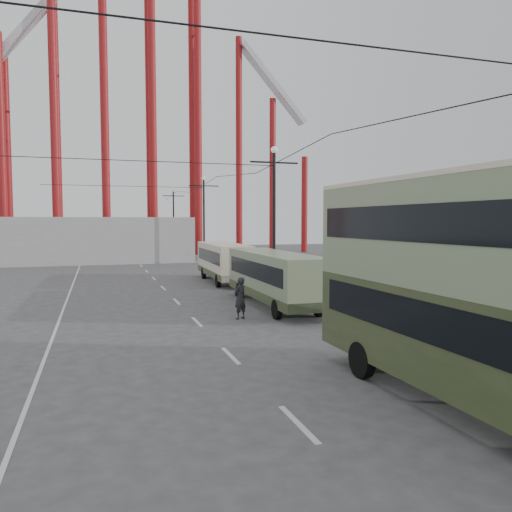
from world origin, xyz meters
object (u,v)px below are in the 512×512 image
object	(u,v)px
single_decker_cream	(224,260)
pedestrian	(240,298)
double_decker_bus	(473,278)
single_decker_green	(274,276)

from	to	relation	value
single_decker_cream	pedestrian	bearing A→B (deg)	-99.39
single_decker_cream	double_decker_bus	bearing A→B (deg)	-89.50
double_decker_bus	single_decker_cream	distance (m)	26.64
double_decker_bus	single_decker_green	world-z (taller)	double_decker_bus
double_decker_bus	single_decker_cream	bearing A→B (deg)	87.92
pedestrian	single_decker_cream	bearing A→B (deg)	-132.00
single_decker_green	pedestrian	distance (m)	3.97
double_decker_bus	single_decker_cream	xyz separation A→B (m)	(0.47, 26.59, -1.58)
single_decker_green	single_decker_cream	distance (m)	11.26
double_decker_bus	pedestrian	xyz separation A→B (m)	(-2.25, 12.49, -2.22)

